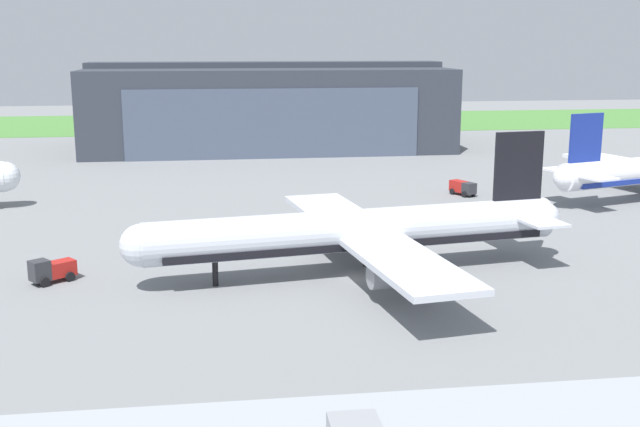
% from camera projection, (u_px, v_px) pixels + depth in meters
% --- Properties ---
extents(ground_plane, '(440.00, 440.00, 0.00)m').
position_uv_depth(ground_plane, '(356.00, 279.00, 75.87)').
color(ground_plane, slate).
extents(grass_field_strip, '(440.00, 56.00, 0.08)m').
position_uv_depth(grass_field_strip, '(261.00, 122.00, 221.62)').
color(grass_field_strip, '#498139').
rests_on(grass_field_strip, ground_plane).
extents(maintenance_hangar, '(76.03, 38.02, 18.37)m').
position_uv_depth(maintenance_hangar, '(267.00, 107.00, 169.87)').
color(maintenance_hangar, '#2D333D').
rests_on(maintenance_hangar, ground_plane).
extents(airliner_near_left, '(45.01, 40.58, 13.65)m').
position_uv_depth(airliner_near_left, '(357.00, 232.00, 76.71)').
color(airliner_near_left, silver).
rests_on(airliner_near_left, ground_plane).
extents(ops_van, '(3.34, 4.70, 2.10)m').
position_uv_depth(ops_van, '(463.00, 187.00, 116.66)').
color(ops_van, '#2D2D33').
rests_on(ops_van, ground_plane).
extents(stair_truck, '(4.37, 3.88, 2.43)m').
position_uv_depth(stair_truck, '(51.00, 270.00, 74.39)').
color(stair_truck, '#2D2D33').
rests_on(stair_truck, ground_plane).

